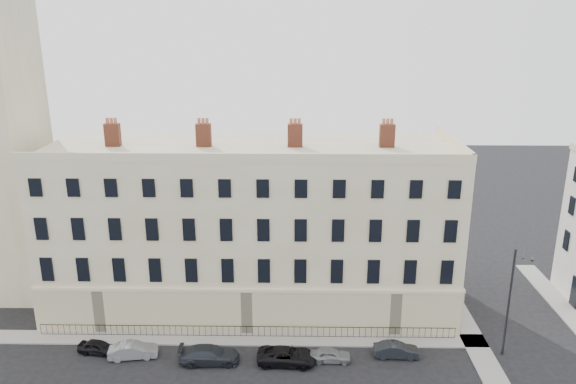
{
  "coord_description": "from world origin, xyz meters",
  "views": [
    {
      "loc": [
        -1.82,
        -36.09,
        25.93
      ],
      "look_at": [
        -2.58,
        10.0,
        11.45
      ],
      "focal_mm": 35.0,
      "sensor_mm": 36.0,
      "label": 1
    }
  ],
  "objects_px": {
    "car_a": "(98,347)",
    "car_d": "(287,356)",
    "streetlamp": "(511,298)",
    "car_e": "(331,355)",
    "car_b": "(133,350)",
    "car_c": "(209,355)",
    "car_f": "(396,350)"
  },
  "relations": [
    {
      "from": "car_b",
      "to": "car_e",
      "type": "height_order",
      "value": "car_b"
    },
    {
      "from": "car_f",
      "to": "streetlamp",
      "type": "relative_size",
      "value": 0.39
    },
    {
      "from": "car_a",
      "to": "car_b",
      "type": "height_order",
      "value": "car_b"
    },
    {
      "from": "car_f",
      "to": "car_c",
      "type": "bearing_deg",
      "value": 95.61
    },
    {
      "from": "car_b",
      "to": "car_f",
      "type": "height_order",
      "value": "car_b"
    },
    {
      "from": "car_b",
      "to": "car_e",
      "type": "distance_m",
      "value": 15.63
    },
    {
      "from": "car_d",
      "to": "car_e",
      "type": "distance_m",
      "value": 3.45
    },
    {
      "from": "car_b",
      "to": "car_f",
      "type": "relative_size",
      "value": 1.06
    },
    {
      "from": "car_a",
      "to": "car_c",
      "type": "xyz_separation_m",
      "value": [
        9.12,
        -1.1,
        0.13
      ]
    },
    {
      "from": "car_d",
      "to": "streetlamp",
      "type": "distance_m",
      "value": 17.95
    },
    {
      "from": "car_c",
      "to": "streetlamp",
      "type": "distance_m",
      "value": 23.83
    },
    {
      "from": "streetlamp",
      "to": "car_c",
      "type": "bearing_deg",
      "value": -151.73
    },
    {
      "from": "car_e",
      "to": "car_d",
      "type": "bearing_deg",
      "value": 96.98
    },
    {
      "from": "car_f",
      "to": "car_b",
      "type": "bearing_deg",
      "value": 92.89
    },
    {
      "from": "car_b",
      "to": "streetlamp",
      "type": "xyz_separation_m",
      "value": [
        29.53,
        0.8,
        4.45
      ]
    },
    {
      "from": "car_d",
      "to": "streetlamp",
      "type": "bearing_deg",
      "value": -82.76
    },
    {
      "from": "car_c",
      "to": "car_e",
      "type": "relative_size",
      "value": 1.47
    },
    {
      "from": "car_a",
      "to": "car_d",
      "type": "distance_m",
      "value": 15.2
    },
    {
      "from": "car_a",
      "to": "car_e",
      "type": "relative_size",
      "value": 1.01
    },
    {
      "from": "car_a",
      "to": "car_b",
      "type": "distance_m",
      "value": 3.01
    },
    {
      "from": "car_d",
      "to": "car_f",
      "type": "bearing_deg",
      "value": -80.63
    },
    {
      "from": "car_c",
      "to": "streetlamp",
      "type": "xyz_separation_m",
      "value": [
        23.38,
        1.37,
        4.39
      ]
    },
    {
      "from": "car_b",
      "to": "car_a",
      "type": "bearing_deg",
      "value": 70.99
    },
    {
      "from": "car_a",
      "to": "car_e",
      "type": "bearing_deg",
      "value": -82.56
    },
    {
      "from": "car_c",
      "to": "car_f",
      "type": "bearing_deg",
      "value": -88.84
    },
    {
      "from": "car_c",
      "to": "car_d",
      "type": "distance_m",
      "value": 6.05
    },
    {
      "from": "car_a",
      "to": "car_d",
      "type": "relative_size",
      "value": 0.7
    },
    {
      "from": "car_b",
      "to": "car_c",
      "type": "bearing_deg",
      "value": -104.24
    },
    {
      "from": "car_d",
      "to": "car_f",
      "type": "relative_size",
      "value": 1.29
    },
    {
      "from": "car_e",
      "to": "car_f",
      "type": "height_order",
      "value": "car_f"
    },
    {
      "from": "streetlamp",
      "to": "car_e",
      "type": "bearing_deg",
      "value": -150.77
    },
    {
      "from": "car_f",
      "to": "streetlamp",
      "type": "xyz_separation_m",
      "value": [
        8.63,
        0.36,
        4.48
      ]
    }
  ]
}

